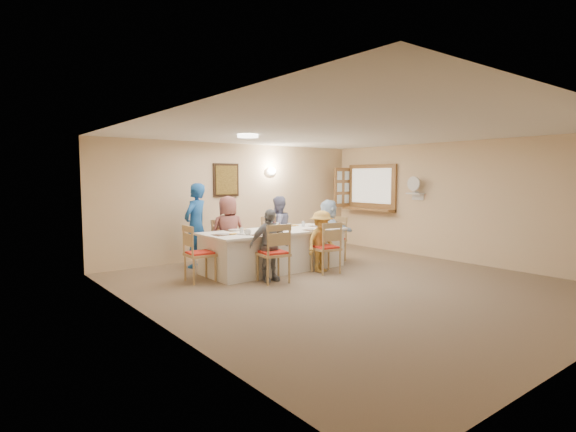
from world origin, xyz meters
TOP-DOWN VIEW (x-y plane):
  - ground at (0.00, 0.00)m, footprint 7.00×7.00m
  - room_walls at (0.00, 0.00)m, footprint 7.00×7.00m
  - wall_picture at (-0.30, 3.46)m, footprint 0.62×0.05m
  - wall_sconce at (0.90, 3.44)m, footprint 0.26×0.09m
  - ceiling_light at (-1.00, 1.50)m, footprint 0.36×0.36m
  - serving_hatch at (3.21, 2.40)m, footprint 0.06×1.50m
  - hatch_sill at (3.09, 2.40)m, footprint 0.30×1.50m
  - shutter_door at (2.95, 3.16)m, footprint 0.55×0.04m
  - fan_shelf at (3.13, 1.05)m, footprint 0.22×0.36m
  - desk_fan at (3.10, 1.05)m, footprint 0.30×0.30m
  - dining_table at (-0.28, 1.73)m, footprint 2.77×1.17m
  - chair_back_left at (-0.88, 2.53)m, footprint 0.48×0.48m
  - chair_back_right at (0.32, 2.53)m, footprint 0.45×0.45m
  - chair_front_left at (-0.88, 0.93)m, footprint 0.56×0.56m
  - chair_front_right at (0.32, 0.93)m, footprint 0.52×0.52m
  - chair_left_end at (-1.83, 1.73)m, footprint 0.50×0.50m
  - chair_right_end at (1.27, 1.73)m, footprint 0.52×0.52m
  - diner_back_left at (-0.88, 2.41)m, footprint 0.87×0.72m
  - diner_back_right at (0.32, 2.41)m, footprint 0.74×0.62m
  - diner_front_left at (-0.88, 1.05)m, footprint 0.81×0.50m
  - diner_front_right at (0.32, 1.05)m, footprint 0.89×0.68m
  - diner_right_end at (1.14, 1.73)m, footprint 1.34×0.79m
  - caregiver at (-1.33, 2.88)m, footprint 0.94×0.91m
  - placemat_fl at (-0.88, 1.31)m, footprint 0.34×0.25m
  - plate_fl at (-0.88, 1.31)m, footprint 0.22×0.22m
  - napkin_fl at (-0.70, 1.26)m, footprint 0.14×0.14m
  - placemat_fr at (0.32, 1.31)m, footprint 0.33×0.25m
  - plate_fr at (0.32, 1.31)m, footprint 0.23×0.23m
  - napkin_fr at (0.50, 1.26)m, footprint 0.13×0.13m
  - placemat_bl at (-0.88, 2.15)m, footprint 0.35×0.26m
  - plate_bl at (-0.88, 2.15)m, footprint 0.25×0.25m
  - napkin_bl at (-0.70, 2.10)m, footprint 0.15×0.15m
  - placemat_br at (0.32, 2.15)m, footprint 0.33×0.25m
  - plate_br at (0.32, 2.15)m, footprint 0.25×0.25m
  - napkin_br at (0.50, 2.10)m, footprint 0.15×0.15m
  - placemat_le at (-1.38, 1.73)m, footprint 0.36×0.26m
  - plate_le at (-1.38, 1.73)m, footprint 0.22×0.22m
  - napkin_le at (-1.20, 1.68)m, footprint 0.14×0.14m
  - placemat_re at (0.84, 1.73)m, footprint 0.33×0.25m
  - plate_re at (0.84, 1.73)m, footprint 0.25×0.25m
  - napkin_re at (1.02, 1.68)m, footprint 0.15×0.15m
  - teacup_a at (-1.05, 1.45)m, footprint 0.14×0.14m
  - teacup_b at (0.09, 2.27)m, footprint 0.11×0.11m
  - bowl_a at (-0.56, 1.46)m, footprint 0.27×0.27m
  - bowl_b at (0.07, 1.97)m, footprint 0.22×0.22m
  - condiment_ketchup at (-0.31, 1.75)m, footprint 0.10×0.10m
  - condiment_brown at (-0.23, 1.80)m, footprint 0.09×0.09m
  - condiment_malt at (-0.19, 1.69)m, footprint 0.16×0.16m
  - drinking_glass at (-0.43, 1.78)m, footprint 0.06×0.06m

SIDE VIEW (x-z plane):
  - ground at x=0.00m, z-range 0.00..0.00m
  - dining_table at x=-0.28m, z-range 0.00..0.76m
  - chair_back_right at x=0.32m, z-range 0.00..0.93m
  - chair_right_end at x=1.27m, z-range 0.00..0.93m
  - chair_back_left at x=-0.88m, z-range 0.00..0.93m
  - chair_front_right at x=0.32m, z-range 0.00..0.95m
  - chair_left_end at x=-1.83m, z-range 0.00..0.97m
  - chair_front_left at x=-0.88m, z-range 0.00..1.00m
  - diner_front_right at x=0.32m, z-range 0.00..1.15m
  - diner_front_left at x=-0.88m, z-range 0.00..1.23m
  - diner_right_end at x=1.14m, z-range 0.00..1.30m
  - diner_back_right at x=0.32m, z-range 0.00..1.37m
  - diner_back_left at x=-0.88m, z-range 0.00..1.41m
  - placemat_fl at x=-0.88m, z-range 0.76..0.77m
  - placemat_fr at x=0.32m, z-range 0.76..0.77m
  - placemat_bl at x=-0.88m, z-range 0.76..0.77m
  - placemat_br at x=0.32m, z-range 0.76..0.77m
  - placemat_le at x=-1.38m, z-range 0.76..0.77m
  - placemat_re at x=0.84m, z-range 0.76..0.77m
  - napkin_fl at x=-0.70m, z-range 0.77..0.77m
  - napkin_fr at x=0.50m, z-range 0.77..0.77m
  - napkin_bl at x=-0.70m, z-range 0.77..0.77m
  - napkin_br at x=0.50m, z-range 0.77..0.77m
  - napkin_le at x=-1.20m, z-range 0.77..0.77m
  - napkin_re at x=1.02m, z-range 0.77..0.77m
  - plate_fl at x=-0.88m, z-range 0.77..0.78m
  - plate_fr at x=0.32m, z-range 0.77..0.78m
  - plate_bl at x=-0.88m, z-range 0.77..0.78m
  - plate_br at x=0.32m, z-range 0.77..0.78m
  - plate_le at x=-1.38m, z-range 0.77..0.78m
  - plate_re at x=0.84m, z-range 0.77..0.78m
  - bowl_b at x=0.07m, z-range 0.76..0.81m
  - bowl_a at x=-0.56m, z-range 0.76..0.82m
  - teacup_b at x=0.09m, z-range 0.76..0.84m
  - teacup_a at x=-1.05m, z-range 0.76..0.86m
  - drinking_glass at x=-0.43m, z-range 0.77..0.86m
  - caregiver at x=-1.33m, z-range 0.00..1.65m
  - condiment_malt at x=-0.19m, z-range 0.76..0.90m
  - condiment_brown at x=-0.23m, z-range 0.76..0.95m
  - condiment_ketchup at x=-0.31m, z-range 0.76..1.00m
  - hatch_sill at x=3.09m, z-range 0.95..1.00m
  - fan_shelf at x=3.13m, z-range 1.39..1.41m
  - serving_hatch at x=3.21m, z-range 0.92..2.08m
  - shutter_door at x=2.95m, z-range 1.00..2.00m
  - room_walls at x=0.00m, z-range -1.99..5.01m
  - desk_fan at x=3.10m, z-range 1.41..1.69m
  - wall_picture at x=-0.30m, z-range 1.34..2.06m
  - wall_sconce at x=0.90m, z-range 1.81..1.99m
  - ceiling_light at x=-1.00m, z-range 2.45..2.50m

